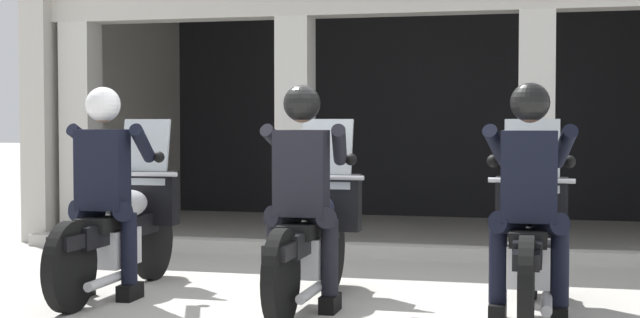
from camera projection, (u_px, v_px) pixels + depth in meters
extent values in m
plane|color=#A8A59E|center=(381.00, 250.00, 9.68)|extent=(80.00, 80.00, 0.00)
cube|color=black|center=(450.00, 114.00, 13.10)|extent=(8.43, 0.24, 2.85)
cube|color=#BCB7AD|center=(117.00, 113.00, 12.27)|extent=(0.30, 4.15, 2.85)
cube|color=beige|center=(81.00, 132.00, 10.51)|extent=(0.35, 0.36, 2.41)
cube|color=beige|center=(295.00, 133.00, 9.91)|extent=(0.35, 0.36, 2.41)
cube|color=beige|center=(537.00, 133.00, 9.32)|extent=(0.35, 0.36, 2.41)
cube|color=#B7B5AD|center=(404.00, 251.00, 9.18)|extent=(8.03, 0.24, 0.12)
cylinder|color=black|center=(153.00, 242.00, 7.90)|extent=(0.09, 0.64, 0.64)
cylinder|color=black|center=(70.00, 267.00, 6.55)|extent=(0.09, 0.64, 0.64)
cube|color=black|center=(153.00, 217.00, 7.90)|extent=(0.14, 0.44, 0.08)
cube|color=silver|center=(112.00, 247.00, 7.17)|extent=(0.28, 0.44, 0.28)
cube|color=black|center=(115.00, 230.00, 7.22)|extent=(0.18, 1.24, 0.16)
ellipsoid|color=#B2B2B7|center=(128.00, 204.00, 7.42)|extent=(0.26, 0.48, 0.22)
cube|color=black|center=(104.00, 223.00, 7.04)|extent=(0.24, 0.52, 0.10)
cube|color=black|center=(74.00, 240.00, 6.60)|extent=(0.16, 0.48, 0.10)
cylinder|color=silver|center=(150.00, 214.00, 7.84)|extent=(0.05, 0.24, 0.53)
cube|color=black|center=(147.00, 198.00, 7.77)|extent=(0.52, 0.16, 0.44)
sphere|color=silver|center=(152.00, 194.00, 7.87)|extent=(0.18, 0.18, 0.18)
cube|color=silver|center=(145.00, 152.00, 7.74)|extent=(0.40, 0.14, 0.54)
cylinder|color=silver|center=(141.00, 174.00, 7.67)|extent=(0.62, 0.04, 0.04)
cylinder|color=silver|center=(106.00, 281.00, 6.81)|extent=(0.07, 0.55, 0.07)
cube|color=black|center=(102.00, 170.00, 7.00)|extent=(0.36, 0.22, 0.60)
cube|color=#14193F|center=(110.00, 166.00, 7.12)|extent=(0.05, 0.02, 0.32)
sphere|color=tan|center=(103.00, 108.00, 7.00)|extent=(0.21, 0.21, 0.21)
sphere|color=silver|center=(103.00, 104.00, 7.00)|extent=(0.26, 0.26, 0.26)
cylinder|color=black|center=(121.00, 211.00, 7.00)|extent=(0.26, 0.29, 0.17)
cylinder|color=black|center=(129.00, 248.00, 7.00)|extent=(0.12, 0.12, 0.53)
cube|color=black|center=(130.00, 292.00, 7.02)|extent=(0.11, 0.26, 0.12)
cylinder|color=black|center=(87.00, 211.00, 7.07)|extent=(0.26, 0.29, 0.17)
cylinder|color=black|center=(80.00, 247.00, 7.10)|extent=(0.12, 0.12, 0.53)
cube|color=black|center=(81.00, 289.00, 7.12)|extent=(0.11, 0.26, 0.12)
cylinder|color=black|center=(143.00, 144.00, 7.17)|extent=(0.19, 0.48, 0.31)
sphere|color=black|center=(159.00, 157.00, 7.37)|extent=(0.09, 0.09, 0.09)
cylinder|color=black|center=(90.00, 143.00, 7.27)|extent=(0.19, 0.48, 0.31)
sphere|color=black|center=(98.00, 156.00, 7.49)|extent=(0.09, 0.09, 0.09)
cylinder|color=black|center=(331.00, 249.00, 7.46)|extent=(0.09, 0.64, 0.64)
cylinder|color=black|center=(281.00, 278.00, 6.10)|extent=(0.09, 0.64, 0.64)
cube|color=black|center=(331.00, 223.00, 7.45)|extent=(0.14, 0.44, 0.08)
cube|color=silver|center=(307.00, 256.00, 6.73)|extent=(0.28, 0.44, 0.28)
cube|color=black|center=(308.00, 237.00, 6.77)|extent=(0.18, 1.24, 0.16)
ellipsoid|color=#1E2338|center=(316.00, 209.00, 6.98)|extent=(0.26, 0.48, 0.22)
cube|color=black|center=(302.00, 230.00, 6.59)|extent=(0.24, 0.52, 0.10)
cube|color=black|center=(284.00, 249.00, 6.15)|extent=(0.16, 0.48, 0.10)
cylinder|color=silver|center=(329.00, 219.00, 7.39)|extent=(0.05, 0.24, 0.53)
cube|color=black|center=(327.00, 202.00, 7.32)|extent=(0.52, 0.16, 0.44)
sphere|color=silver|center=(330.00, 199.00, 7.42)|extent=(0.18, 0.18, 0.18)
cube|color=silver|center=(327.00, 154.00, 7.29)|extent=(0.40, 0.14, 0.54)
cylinder|color=silver|center=(324.00, 177.00, 7.22)|extent=(0.62, 0.04, 0.04)
cylinder|color=silver|center=(311.00, 292.00, 6.37)|extent=(0.07, 0.55, 0.07)
cube|color=black|center=(301.00, 173.00, 6.56)|extent=(0.36, 0.22, 0.60)
cube|color=#14193F|center=(306.00, 169.00, 6.67)|extent=(0.05, 0.02, 0.32)
sphere|color=tan|center=(302.00, 108.00, 6.56)|extent=(0.21, 0.21, 0.21)
sphere|color=black|center=(302.00, 103.00, 6.56)|extent=(0.26, 0.26, 0.26)
cylinder|color=black|center=(321.00, 218.00, 6.56)|extent=(0.26, 0.29, 0.17)
cylinder|color=black|center=(330.00, 257.00, 6.55)|extent=(0.12, 0.12, 0.53)
cube|color=black|center=(330.00, 303.00, 6.58)|extent=(0.11, 0.26, 0.12)
cylinder|color=black|center=(283.00, 217.00, 6.62)|extent=(0.26, 0.29, 0.17)
cylinder|color=black|center=(275.00, 255.00, 6.65)|extent=(0.12, 0.12, 0.53)
cube|color=black|center=(275.00, 301.00, 6.67)|extent=(0.11, 0.26, 0.12)
cylinder|color=black|center=(339.00, 145.00, 6.72)|extent=(0.19, 0.48, 0.31)
sphere|color=black|center=(351.00, 159.00, 6.92)|extent=(0.09, 0.09, 0.09)
cylinder|color=black|center=(280.00, 145.00, 6.82)|extent=(0.19, 0.48, 0.31)
sphere|color=black|center=(283.00, 159.00, 7.04)|extent=(0.09, 0.09, 0.09)
cylinder|color=black|center=(531.00, 256.00, 7.08)|extent=(0.09, 0.64, 0.64)
cylinder|color=black|center=(526.00, 288.00, 5.72)|extent=(0.09, 0.64, 0.64)
cube|color=black|center=(532.00, 228.00, 7.07)|extent=(0.14, 0.44, 0.08)
cube|color=silver|center=(529.00, 264.00, 6.35)|extent=(0.28, 0.44, 0.28)
cube|color=black|center=(529.00, 244.00, 6.39)|extent=(0.18, 1.24, 0.16)
ellipsoid|color=black|center=(530.00, 214.00, 6.60)|extent=(0.26, 0.48, 0.22)
cube|color=black|center=(529.00, 237.00, 6.21)|extent=(0.24, 0.52, 0.10)
cube|color=black|center=(527.00, 258.00, 5.77)|extent=(0.16, 0.48, 0.10)
cylinder|color=silver|center=(531.00, 225.00, 7.01)|extent=(0.05, 0.24, 0.53)
cube|color=black|center=(531.00, 207.00, 6.94)|extent=(0.52, 0.16, 0.44)
sphere|color=silver|center=(532.00, 203.00, 7.04)|extent=(0.18, 0.18, 0.18)
cube|color=silver|center=(532.00, 156.00, 6.91)|extent=(0.40, 0.14, 0.54)
cylinder|color=silver|center=(531.00, 181.00, 6.84)|extent=(0.62, 0.04, 0.04)
cylinder|color=silver|center=(547.00, 303.00, 5.99)|extent=(0.07, 0.55, 0.07)
cube|color=black|center=(529.00, 176.00, 6.18)|extent=(0.36, 0.22, 0.60)
cube|color=#14193F|center=(530.00, 172.00, 6.29)|extent=(0.05, 0.02, 0.32)
sphere|color=#936B51|center=(530.00, 107.00, 6.18)|extent=(0.21, 0.21, 0.21)
sphere|color=black|center=(530.00, 102.00, 6.18)|extent=(0.26, 0.26, 0.26)
cylinder|color=black|center=(551.00, 224.00, 6.17)|extent=(0.26, 0.29, 0.17)
cylinder|color=black|center=(560.00, 266.00, 6.17)|extent=(0.12, 0.12, 0.53)
cube|color=black|center=(559.00, 315.00, 6.19)|extent=(0.11, 0.26, 0.12)
cylinder|color=black|center=(507.00, 223.00, 6.24)|extent=(0.26, 0.29, 0.17)
cylinder|color=black|center=(498.00, 263.00, 6.27)|extent=(0.12, 0.12, 0.53)
cube|color=black|center=(497.00, 312.00, 6.29)|extent=(0.11, 0.26, 0.12)
cylinder|color=black|center=(564.00, 147.00, 6.34)|extent=(0.19, 0.48, 0.31)
sphere|color=black|center=(569.00, 162.00, 6.54)|extent=(0.09, 0.09, 0.09)
cylinder|color=black|center=(497.00, 146.00, 6.44)|extent=(0.19, 0.48, 0.31)
sphere|color=black|center=(493.00, 161.00, 6.66)|extent=(0.09, 0.09, 0.09)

